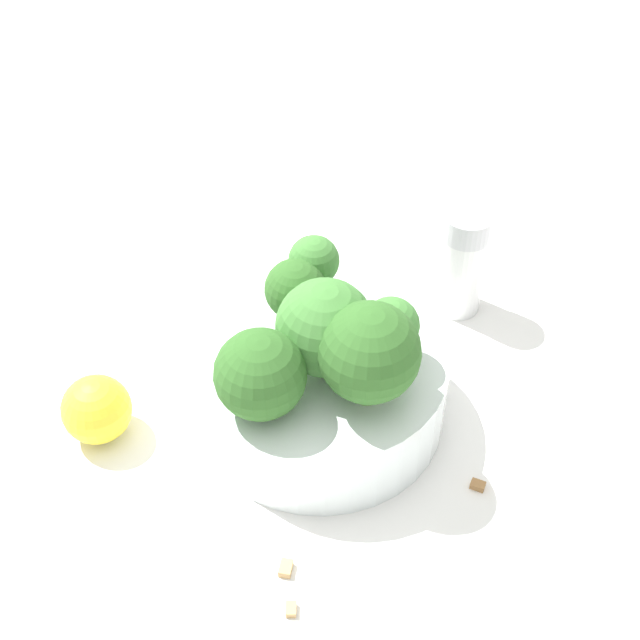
% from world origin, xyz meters
% --- Properties ---
extents(ground_plane, '(3.00, 3.00, 0.00)m').
position_xyz_m(ground_plane, '(0.00, 0.00, 0.00)').
color(ground_plane, white).
extents(bowl, '(0.16, 0.16, 0.05)m').
position_xyz_m(bowl, '(0.00, 0.00, 0.03)').
color(bowl, silver).
rests_on(bowl, ground_plane).
extents(broccoli_floret_0, '(0.06, 0.06, 0.06)m').
position_xyz_m(broccoli_floret_0, '(0.00, 0.01, 0.08)').
color(broccoli_floret_0, '#84AD66').
rests_on(broccoli_floret_0, bowl).
extents(broccoli_floret_1, '(0.06, 0.06, 0.07)m').
position_xyz_m(broccoli_floret_1, '(-0.01, 0.04, 0.09)').
color(broccoli_floret_1, '#7A9E5B').
rests_on(broccoli_floret_1, bowl).
extents(broccoli_floret_2, '(0.04, 0.04, 0.05)m').
position_xyz_m(broccoli_floret_2, '(-0.00, -0.04, 0.08)').
color(broccoli_floret_2, '#8EB770').
rests_on(broccoli_floret_2, bowl).
extents(broccoli_floret_3, '(0.05, 0.05, 0.05)m').
position_xyz_m(broccoli_floret_3, '(0.05, 0.02, 0.08)').
color(broccoli_floret_3, '#84AD66').
rests_on(broccoli_floret_3, bowl).
extents(broccoli_floret_4, '(0.03, 0.03, 0.05)m').
position_xyz_m(broccoli_floret_4, '(-0.02, -0.05, 0.08)').
color(broccoli_floret_4, '#8EB770').
rests_on(broccoli_floret_4, bowl).
extents(broccoli_floret_5, '(0.03, 0.03, 0.05)m').
position_xyz_m(broccoli_floret_5, '(-0.04, 0.02, 0.08)').
color(broccoli_floret_5, '#84AD66').
rests_on(broccoli_floret_5, bowl).
extents(pepper_shaker, '(0.04, 0.04, 0.08)m').
position_xyz_m(pepper_shaker, '(-0.14, -0.05, 0.04)').
color(pepper_shaker, silver).
rests_on(pepper_shaker, ground_plane).
extents(lemon_wedge, '(0.04, 0.04, 0.04)m').
position_xyz_m(lemon_wedge, '(0.13, -0.04, 0.02)').
color(lemon_wedge, yellow).
rests_on(lemon_wedge, ground_plane).
extents(almond_crumb_0, '(0.01, 0.01, 0.01)m').
position_xyz_m(almond_crumb_0, '(0.02, -0.10, 0.00)').
color(almond_crumb_0, '#AD7F4C').
rests_on(almond_crumb_0, ground_plane).
extents(almond_crumb_1, '(0.01, 0.01, 0.01)m').
position_xyz_m(almond_crumb_1, '(-0.06, 0.09, 0.00)').
color(almond_crumb_1, olive).
rests_on(almond_crumb_1, ground_plane).
extents(almond_crumb_2, '(0.01, 0.01, 0.01)m').
position_xyz_m(almond_crumb_2, '(0.07, 0.12, 0.00)').
color(almond_crumb_2, tan).
rests_on(almond_crumb_2, ground_plane).
extents(almond_crumb_3, '(0.01, 0.01, 0.01)m').
position_xyz_m(almond_crumb_3, '(0.07, 0.10, 0.00)').
color(almond_crumb_3, tan).
rests_on(almond_crumb_3, ground_plane).
extents(almond_crumb_4, '(0.01, 0.01, 0.01)m').
position_xyz_m(almond_crumb_4, '(-0.08, -0.05, 0.00)').
color(almond_crumb_4, olive).
rests_on(almond_crumb_4, ground_plane).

